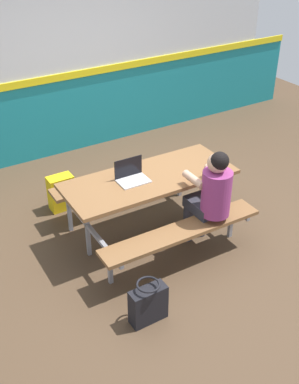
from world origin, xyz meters
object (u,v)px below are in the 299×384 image
at_px(laptop_silver, 132,176).
at_px(backpack_dark, 61,193).
at_px(picnic_table_main, 150,190).
at_px(tote_bag_bright, 148,304).
at_px(student_nearer, 211,193).

height_order(laptop_silver, backpack_dark, laptop_silver).
distance_m(picnic_table_main, tote_bag_bright, 1.36).
height_order(picnic_table_main, laptop_silver, laptop_silver).
relative_size(laptop_silver, tote_bag_bright, 0.75).
relative_size(laptop_silver, backpack_dark, 0.74).
bearing_deg(tote_bag_bright, backpack_dark, 88.44).
relative_size(picnic_table_main, backpack_dark, 4.24).
xyz_separation_m(laptop_silver, backpack_dark, (-0.44, 0.97, -0.57)).
height_order(laptop_silver, tote_bag_bright, laptop_silver).
xyz_separation_m(backpack_dark, tote_bag_bright, (-0.06, -2.11, -0.02)).
bearing_deg(backpack_dark, picnic_table_main, -57.81).
xyz_separation_m(student_nearer, backpack_dark, (-1.02, 1.57, -0.49)).
xyz_separation_m(student_nearer, laptop_silver, (-0.58, 0.61, 0.08)).
height_order(student_nearer, tote_bag_bright, student_nearer).
relative_size(backpack_dark, tote_bag_bright, 1.02).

